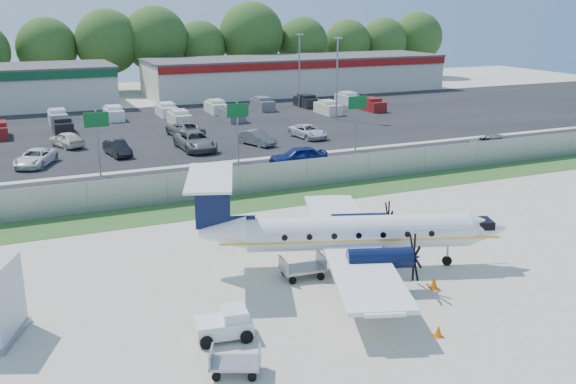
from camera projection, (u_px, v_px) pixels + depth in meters
name	position (u px, v px, depth m)	size (l,w,h in m)	color
ground	(337.00, 268.00, 31.27)	(170.00, 170.00, 0.00)	beige
grass_verge	(251.00, 202.00, 41.82)	(170.00, 4.00, 0.02)	#2D561E
access_road	(218.00, 177.00, 47.98)	(170.00, 8.00, 0.02)	black
parking_lot	(156.00, 130.00, 66.45)	(170.00, 32.00, 0.02)	black
perimeter_fence	(240.00, 180.00, 43.31)	(120.00, 0.06, 1.99)	gray
building_east	(297.00, 74.00, 95.09)	(44.40, 12.40, 5.24)	beige
sign_left	(97.00, 129.00, 47.32)	(1.80, 0.26, 5.00)	gray
sign_mid	(238.00, 119.00, 51.57)	(1.80, 0.26, 5.00)	gray
sign_right	(357.00, 110.00, 55.82)	(1.80, 0.26, 5.00)	gray
light_pole_ne	(337.00, 73.00, 70.96)	(0.90, 0.35, 9.09)	gray
light_pole_se	(299.00, 66.00, 79.76)	(0.90, 0.35, 9.09)	gray
tree_line	(106.00, 92.00, 96.35)	(112.00, 6.00, 14.00)	#2A4F17
aircraft	(351.00, 233.00, 30.78)	(15.61, 15.21, 4.79)	white
pushback_tug	(226.00, 324.00, 24.65)	(2.28, 1.77, 1.15)	white
baggage_cart_near	(235.00, 362.00, 22.21)	(2.03, 1.68, 0.92)	gray
baggage_cart_far	(303.00, 268.00, 30.10)	(2.08, 1.34, 1.05)	gray
cone_nose	(434.00, 283.00, 28.98)	(0.40, 0.40, 0.57)	#FF6508
cone_port_wing	(438.00, 331.00, 24.77)	(0.34, 0.34, 0.49)	#FF6508
cone_starboard_wing	(226.00, 231.00, 35.83)	(0.36, 0.36, 0.52)	#FF6508
road_car_mid	(298.00, 166.00, 51.31)	(1.88, 4.68, 1.60)	navy
road_car_east	(499.00, 152.00, 56.28)	(2.58, 5.60, 1.56)	#595B5E
parked_car_a	(36.00, 166.00, 51.47)	(2.20, 4.76, 1.32)	silver
parked_car_b	(118.00, 156.00, 54.91)	(1.41, 4.04, 1.33)	black
parked_car_c	(196.00, 150.00, 57.19)	(2.68, 5.82, 1.62)	#595B5E
parked_car_d	(256.00, 145.00, 59.18)	(1.43, 4.10, 1.35)	#595B5E
parked_car_e	(308.00, 138.00, 62.36)	(2.14, 4.64, 1.29)	silver
parked_car_f	(67.00, 147.00, 58.32)	(1.70, 4.22, 1.44)	beige
parked_car_g	(185.00, 136.00, 63.07)	(2.57, 5.58, 1.55)	#595B5E
far_parking_rows	(146.00, 122.00, 70.85)	(56.00, 10.00, 1.60)	gray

